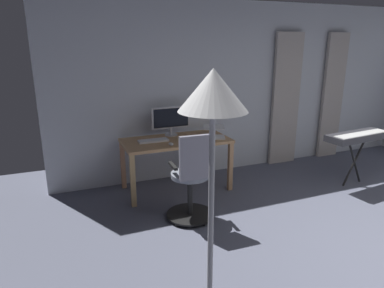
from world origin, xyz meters
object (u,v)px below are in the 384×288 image
Objects in this scene: computer_keyboard at (153,141)px; computer_mouse at (171,144)px; computer_monitor at (171,119)px; desk at (176,146)px; office_chair at (192,181)px; floor_lamp at (212,130)px; piano_keyboard at (358,137)px; laptop at (214,133)px.

computer_mouse is at bearing 121.27° from computer_keyboard.
desk is at bearing 87.06° from computer_monitor.
computer_monitor reaches higher than office_chair.
floor_lamp reaches higher than computer_keyboard.
computer_monitor is 5.53× the size of computer_mouse.
office_chair is at bearing -3.08° from piano_keyboard.
computer_keyboard is 0.85m from laptop.
floor_lamp is at bearing 86.25° from laptop.
office_chair is 2.59m from piano_keyboard.
computer_keyboard is at bearing 34.11° from computer_monitor.
computer_monitor is 2.66m from piano_keyboard.
desk is 1.37× the size of office_chair.
office_chair is 0.56× the size of floor_lamp.
floor_lamp is (0.67, 1.92, 1.10)m from office_chair.
computer_monitor is at bearing -28.74° from piano_keyboard.
office_chair is 1.10m from laptop.
office_chair is at bearing 73.46° from laptop.
laptop is 0.22× the size of floor_lamp.
computer_keyboard is 0.39× the size of piano_keyboard.
computer_mouse is 0.05× the size of floor_lamp.
computer_mouse is at bearing 93.75° from office_chair.
piano_keyboard is at bearing 167.81° from computer_mouse.
floor_lamp is at bearing -107.15° from office_chair.
computer_mouse is at bearing 35.41° from laptop.
computer_keyboard is at bearing 103.03° from office_chair.
computer_mouse reaches higher than computer_keyboard.
computer_monitor is 1.35× the size of laptop.
laptop is at bearing -116.01° from floor_lamp.
piano_keyboard is (-2.76, 0.82, -0.03)m from computer_keyboard.
office_chair is at bearing 81.55° from desk.
computer_keyboard is 0.21× the size of floor_lamp.
computer_keyboard is (0.18, -0.93, 0.25)m from office_chair.
desk is 0.33m from computer_keyboard.
desk is at bearing 177.15° from computer_keyboard.
computer_monitor is (-0.15, -1.15, 0.47)m from office_chair.
desk is at bearing 83.76° from office_chair.
floor_lamp is (0.50, 2.85, 0.85)m from computer_keyboard.
computer_monitor is at bearing 84.89° from office_chair.
laptop is (-0.52, 0.32, -0.18)m from computer_monitor.
computer_monitor reaches higher than piano_keyboard.
computer_monitor is at bearing -104.99° from floor_lamp.
computer_mouse is (-0.16, 0.26, 0.01)m from computer_keyboard.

